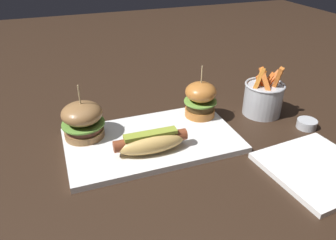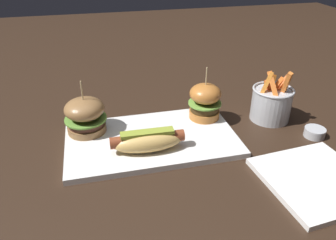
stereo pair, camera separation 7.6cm
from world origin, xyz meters
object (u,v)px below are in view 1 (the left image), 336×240
Objects in this scene: side_plate at (318,169)px; sauce_ramekin at (307,124)px; platter_main at (152,140)px; fries_bucket at (263,98)px; hot_dog at (151,142)px; slider_right at (200,99)px; slider_left at (83,120)px.

sauce_ramekin is at bearing 56.67° from side_plate.
fries_bucket is (0.32, 0.04, 0.04)m from platter_main.
platter_main is 0.33m from fries_bucket.
hot_dog is 0.20m from slider_right.
slider_left reaches higher than hot_dog.
platter_main is at bearing 142.80° from side_plate.
fries_bucket is 2.88× the size of sauce_ramekin.
platter_main is 2.89× the size of slider_right.
slider_right is at bearing 22.15° from platter_main.
slider_right is 0.18m from fries_bucket.
slider_left is (-0.13, 0.11, 0.02)m from hot_dog.
slider_right is at bearing 172.12° from fries_bucket.
sauce_ramekin is 0.18m from side_plate.
slider_left is 2.64× the size of sauce_ramekin.
slider_right is 0.32m from side_plate.
hot_dog is 1.14× the size of fries_bucket.
slider_left reaches higher than sauce_ramekin.
side_plate is (-0.10, -0.15, -0.01)m from sauce_ramekin.
hot_dog is at bearing -146.60° from slider_right.
slider_left is 0.47m from fries_bucket.
slider_left is 0.91× the size of fries_bucket.
slider_right is (0.15, 0.06, 0.05)m from platter_main.
fries_bucket is at bearing -7.88° from slider_right.
sauce_ramekin is (0.53, -0.13, -0.05)m from slider_left.
fries_bucket is 0.13m from sauce_ramekin.
fries_bucket reaches higher than sauce_ramekin.
slider_right reaches higher than slider_left.
platter_main is 0.39m from sauce_ramekin.
hot_dog is 0.35m from fries_bucket.
hot_dog is 0.41m from sauce_ramekin.
hot_dog is 3.29× the size of sauce_ramekin.
hot_dog is (-0.02, -0.05, 0.03)m from platter_main.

